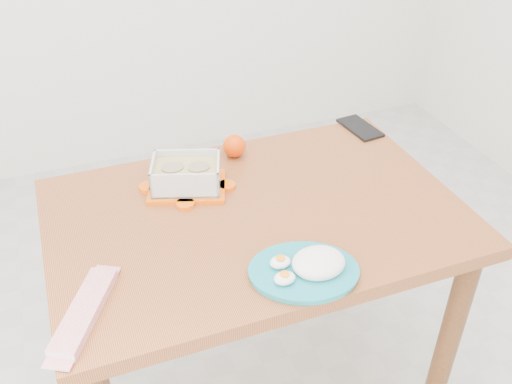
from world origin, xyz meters
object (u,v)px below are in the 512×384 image
object	(u,v)px
dining_table	(256,246)
food_container	(186,175)
smartphone	(360,128)
rice_plate	(309,267)
orange_fruit	(234,146)

from	to	relation	value
dining_table	food_container	xyz separation A→B (m)	(-0.14, 0.16, 0.16)
dining_table	food_container	distance (m)	0.27
food_container	smartphone	size ratio (longest dim) A/B	1.55
rice_plate	orange_fruit	bearing A→B (deg)	106.39
dining_table	smartphone	size ratio (longest dim) A/B	6.72
food_container	rice_plate	bearing A→B (deg)	-49.96
dining_table	rice_plate	size ratio (longest dim) A/B	3.45
food_container	rice_plate	size ratio (longest dim) A/B	0.79
orange_fruit	food_container	bearing A→B (deg)	-146.50
dining_table	smartphone	bearing A→B (deg)	31.96
food_container	orange_fruit	world-z (taller)	food_container
dining_table	orange_fruit	distance (m)	0.32
dining_table	smartphone	distance (m)	0.56
food_container	dining_table	bearing A→B (deg)	-30.71
dining_table	rice_plate	bearing A→B (deg)	-84.28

